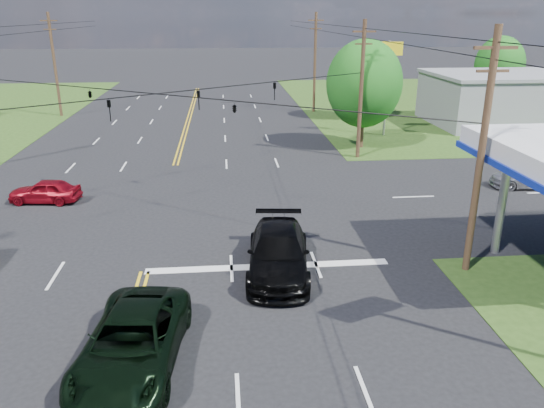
{
  "coord_description": "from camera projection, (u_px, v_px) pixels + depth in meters",
  "views": [
    {
      "loc": [
        3.32,
        -15.59,
        9.83
      ],
      "look_at": [
        5.36,
        6.0,
        2.02
      ],
      "focal_mm": 35.0,
      "sensor_mm": 36.0,
      "label": 1
    }
  ],
  "objects": [
    {
      "name": "tree_right_a",
      "position": [
        364.0,
        84.0,
        39.71
      ],
      "size": [
        5.7,
        5.7,
        8.18
      ],
      "color": "#402B1B",
      "rests_on": "ground"
    },
    {
      "name": "power_lines",
      "position": [
        147.0,
        42.0,
        24.09
      ],
      "size": [
        26.04,
        100.0,
        0.64
      ],
      "color": "black",
      "rests_on": "ground"
    },
    {
      "name": "pickup_dkgreen",
      "position": [
        132.0,
        342.0,
        15.43
      ],
      "size": [
        3.27,
        6.07,
        1.62
      ],
      "primitive_type": "imported",
      "rotation": [
        0.0,
        0.0,
        -0.1
      ],
      "color": "black",
      "rests_on": "ground"
    },
    {
      "name": "sedan_red",
      "position": [
        45.0,
        191.0,
        29.1
      ],
      "size": [
        3.94,
        1.96,
        1.29
      ],
      "primitive_type": "imported",
      "rotation": [
        0.0,
        0.0,
        -1.69
      ],
      "color": "maroon",
      "rests_on": "ground"
    },
    {
      "name": "retail_ne",
      "position": [
        508.0,
        100.0,
        49.52
      ],
      "size": [
        14.0,
        10.0,
        4.4
      ],
      "primitive_type": "cube",
      "color": "gray",
      "rests_on": "ground"
    },
    {
      "name": "pole_se",
      "position": [
        481.0,
        152.0,
        19.93
      ],
      "size": [
        1.6,
        0.28,
        9.5
      ],
      "color": "#402B1B",
      "rests_on": "ground"
    },
    {
      "name": "pole_right_far",
      "position": [
        315.0,
        62.0,
        54.51
      ],
      "size": [
        1.6,
        0.28,
        10.0
      ],
      "color": "#402B1B",
      "rests_on": "ground"
    },
    {
      "name": "tree_right_b",
      "position": [
        357.0,
        75.0,
        51.39
      ],
      "size": [
        4.94,
        4.94,
        7.09
      ],
      "color": "#402B1B",
      "rests_on": "ground"
    },
    {
      "name": "pole_left_far",
      "position": [
        55.0,
        64.0,
        52.21
      ],
      "size": [
        1.6,
        0.28,
        10.0
      ],
      "color": "#402B1B",
      "rests_on": "ground"
    },
    {
      "name": "pole_ne",
      "position": [
        361.0,
        89.0,
        36.79
      ],
      "size": [
        1.6,
        0.28,
        9.5
      ],
      "color": "#402B1B",
      "rests_on": "ground"
    },
    {
      "name": "span_wire_signals",
      "position": [
        156.0,
        94.0,
        26.85
      ],
      "size": [
        26.0,
        18.0,
        1.13
      ],
      "color": "black",
      "rests_on": "ground"
    },
    {
      "name": "polesign_ne",
      "position": [
        388.0,
        63.0,
        43.32
      ],
      "size": [
        2.14,
        0.66,
        7.77
      ],
      "color": "#A5A5AA",
      "rests_on": "ground"
    },
    {
      "name": "suv_black",
      "position": [
        278.0,
        253.0,
        21.1
      ],
      "size": [
        3.02,
        6.13,
        1.71
      ],
      "primitive_type": "imported",
      "rotation": [
        0.0,
        0.0,
        -0.11
      ],
      "color": "black",
      "rests_on": "ground"
    },
    {
      "name": "grass_ne",
      "position": [
        494.0,
        103.0,
        61.95
      ],
      "size": [
        46.0,
        48.0,
        0.03
      ],
      "primitive_type": "cube",
      "color": "#274415",
      "rests_on": "ground"
    },
    {
      "name": "ground",
      "position": [
        164.0,
        205.0,
        28.88
      ],
      "size": [
        280.0,
        280.0,
        0.0
      ],
      "primitive_type": "plane",
      "color": "black",
      "rests_on": "ground"
    },
    {
      "name": "tree_far_r",
      "position": [
        500.0,
        64.0,
        58.44
      ],
      "size": [
        5.32,
        5.32,
        7.63
      ],
      "color": "#402B1B",
      "rests_on": "ground"
    },
    {
      "name": "sedan_far",
      "position": [
        528.0,
        177.0,
        31.65
      ],
      "size": [
        4.58,
        2.11,
        1.29
      ],
      "primitive_type": "imported",
      "rotation": [
        0.0,
        0.0,
        -1.64
      ],
      "color": "#A7A7AB",
      "rests_on": "ground"
    },
    {
      "name": "stop_bar",
      "position": [
        268.0,
        267.0,
        21.83
      ],
      "size": [
        10.0,
        0.5,
        0.02
      ],
      "primitive_type": "cube",
      "color": "silver",
      "rests_on": "ground"
    }
  ]
}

